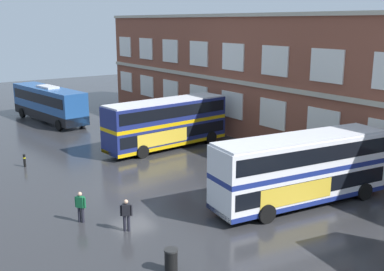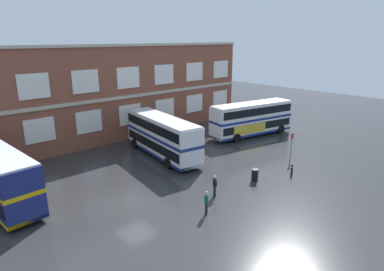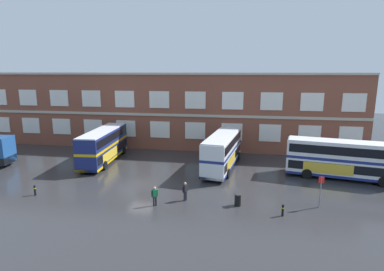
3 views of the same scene
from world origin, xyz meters
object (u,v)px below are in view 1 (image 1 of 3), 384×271
at_px(waiting_passenger, 81,206).
at_px(touring_coach, 49,104).
at_px(station_litter_bin, 171,260).
at_px(double_decker_middle, 301,169).
at_px(double_decker_near, 167,123).
at_px(second_passenger, 126,214).
at_px(safety_bollard_east, 24,160).

bearing_deg(waiting_passenger, touring_coach, 164.58).
bearing_deg(station_litter_bin, double_decker_middle, 101.12).
bearing_deg(double_decker_near, double_decker_middle, -1.19).
height_order(double_decker_near, station_litter_bin, double_decker_near).
bearing_deg(station_litter_bin, waiting_passenger, -170.33).
bearing_deg(waiting_passenger, second_passenger, 32.13).
bearing_deg(double_decker_middle, double_decker_near, 178.81).
height_order(touring_coach, station_litter_bin, touring_coach).
height_order(double_decker_near, second_passenger, double_decker_near).
bearing_deg(touring_coach, double_decker_near, 15.59).
bearing_deg(second_passenger, double_decker_middle, 75.34).
xyz_separation_m(second_passenger, safety_bollard_east, (-13.89, -1.10, -0.44)).
bearing_deg(safety_bollard_east, double_decker_middle, 33.76).
bearing_deg(waiting_passenger, double_decker_middle, 66.55).
relative_size(double_decker_near, waiting_passenger, 6.56).
bearing_deg(double_decker_middle, station_litter_bin, -78.88).
height_order(double_decker_near, safety_bollard_east, double_decker_near).
height_order(second_passenger, station_litter_bin, second_passenger).
bearing_deg(safety_bollard_east, station_litter_bin, 2.51).
bearing_deg(safety_bollard_east, waiting_passenger, -1.85).
relative_size(double_decker_middle, station_litter_bin, 10.92).
distance_m(double_decker_near, waiting_passenger, 15.44).
xyz_separation_m(double_decker_middle, waiting_passenger, (-4.94, -11.40, -1.22)).
bearing_deg(double_decker_middle, safety_bollard_east, -146.24).
distance_m(double_decker_near, touring_coach, 16.75).
height_order(station_litter_bin, safety_bollard_east, station_litter_bin).
bearing_deg(double_decker_near, waiting_passenger, -49.50).
xyz_separation_m(waiting_passenger, station_litter_bin, (6.95, 1.18, -0.41)).
xyz_separation_m(second_passenger, station_litter_bin, (4.60, -0.29, -0.41)).
bearing_deg(double_decker_middle, second_passenger, -104.66).
relative_size(double_decker_middle, second_passenger, 6.62).
relative_size(double_decker_near, double_decker_middle, 0.99).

